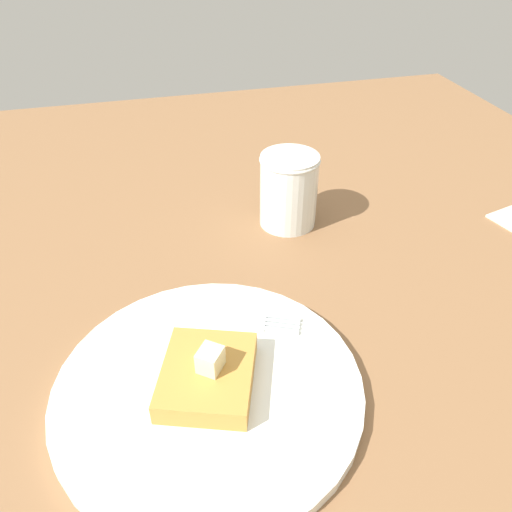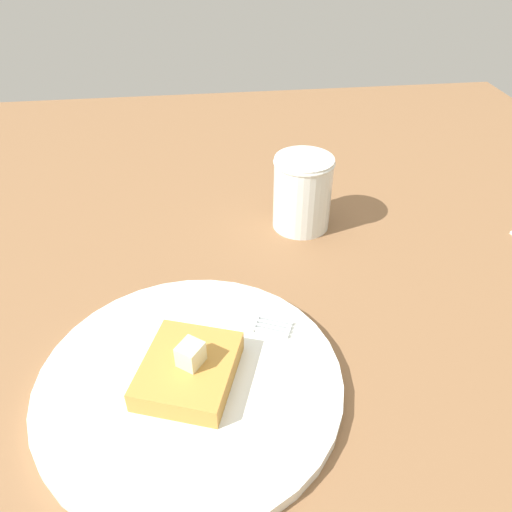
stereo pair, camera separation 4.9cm
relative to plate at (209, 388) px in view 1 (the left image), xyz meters
The scene contains 6 objects.
table_surface 10.22cm from the plate, 98.56° to the right, with size 125.85×125.85×2.67cm, color brown.
plate is the anchor object (origin of this frame).
toast_slice_center 1.51cm from the plate, 90.00° to the left, with size 7.29×8.44×1.97cm, color #BD8439.
butter_pat_primary 3.48cm from the plate, 164.42° to the left, with size 1.95×1.75×1.95cm, color beige.
fork 7.63cm from the plate, 112.68° to the right, with size 15.21×7.78×0.36cm.
syrup_jar 27.56cm from the plate, 121.02° to the right, with size 7.14×7.14×9.02cm.
Camera 1 is at (4.21, 36.47, 36.96)cm, focal length 35.00 mm.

